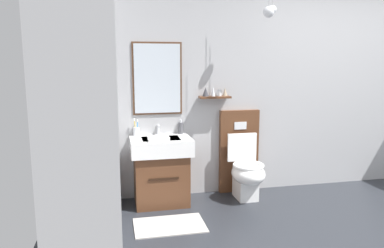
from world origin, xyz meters
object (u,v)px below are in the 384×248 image
Objects in this scene: folded_hand_towel at (159,139)px; soap_dispenser at (181,128)px; toilet at (243,165)px; vanity_sink_left at (161,169)px; toothbrush_cup at (136,131)px.

soap_dispenser is at bearing 48.92° from folded_hand_towel.
folded_hand_towel is (-1.01, -0.17, 0.39)m from toilet.
folded_hand_towel is (-0.04, -0.16, 0.37)m from vanity_sink_left.
toothbrush_cup is (-1.22, 0.16, 0.42)m from toilet.
soap_dispenser is (0.51, 0.01, 0.02)m from toothbrush_cup.
toothbrush_cup is 0.39m from folded_hand_towel.
soap_dispenser is at bearing 35.83° from vanity_sink_left.
folded_hand_towel is (0.21, -0.33, -0.03)m from toothbrush_cup.
toilet is 1.10m from folded_hand_towel.
vanity_sink_left is 0.75× the size of toilet.
vanity_sink_left is at bearing -179.04° from toilet.
toilet is at bearing 0.96° from vanity_sink_left.
toothbrush_cup is 0.51m from soap_dispenser.
soap_dispenser is at bearing 166.50° from toilet.
toilet is at bearing -13.50° from soap_dispenser.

